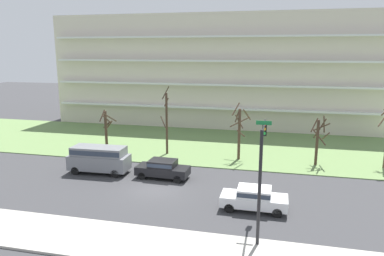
# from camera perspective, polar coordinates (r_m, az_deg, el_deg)

# --- Properties ---
(ground) EXTENTS (160.00, 160.00, 0.00)m
(ground) POSITION_cam_1_polar(r_m,az_deg,el_deg) (28.36, -5.82, -9.60)
(ground) COLOR #38383A
(sidewalk_curb_near) EXTENTS (80.00, 4.00, 0.15)m
(sidewalk_curb_near) POSITION_cam_1_polar(r_m,az_deg,el_deg) (21.66, -13.01, -16.91)
(sidewalk_curb_near) COLOR #ADA89E
(sidewalk_curb_near) RESTS_ON ground
(grass_lawn_strip) EXTENTS (80.00, 16.00, 0.08)m
(grass_lawn_strip) POSITION_cam_1_polar(r_m,az_deg,el_deg) (41.17, 0.51, -2.52)
(grass_lawn_strip) COLOR #66844C
(grass_lawn_strip) RESTS_ON ground
(apartment_building) EXTENTS (44.71, 14.40, 15.26)m
(apartment_building) POSITION_cam_1_polar(r_m,az_deg,el_deg) (54.36, 3.99, 9.15)
(apartment_building) COLOR beige
(apartment_building) RESTS_ON ground
(tree_far_left) EXTENTS (1.72, 1.87, 4.40)m
(tree_far_left) POSITION_cam_1_polar(r_m,az_deg,el_deg) (38.80, -13.39, -0.10)
(tree_far_left) COLOR #423023
(tree_far_left) RESTS_ON ground
(tree_left) EXTENTS (0.87, 1.21, 6.97)m
(tree_left) POSITION_cam_1_polar(r_m,az_deg,el_deg) (36.56, -4.05, 0.93)
(tree_left) COLOR #423023
(tree_left) RESTS_ON ground
(tree_center) EXTENTS (2.11, 2.13, 5.57)m
(tree_center) POSITION_cam_1_polar(r_m,az_deg,el_deg) (34.99, 7.51, -0.39)
(tree_center) COLOR #4C3828
(tree_center) RESTS_ON ground
(tree_right) EXTENTS (1.75, 1.83, 4.84)m
(tree_right) POSITION_cam_1_polar(r_m,az_deg,el_deg) (35.04, 19.35, -1.57)
(tree_right) COLOR #423023
(tree_right) RESTS_ON ground
(van_gray_near_left) EXTENTS (5.26, 2.15, 2.36)m
(van_gray_near_left) POSITION_cam_1_polar(r_m,az_deg,el_deg) (32.37, -14.48, -4.54)
(van_gray_near_left) COLOR slate
(van_gray_near_left) RESTS_ON ground
(sedan_black_center_left) EXTENTS (4.47, 1.99, 1.57)m
(sedan_black_center_left) POSITION_cam_1_polar(r_m,az_deg,el_deg) (30.34, -4.66, -6.34)
(sedan_black_center_left) COLOR black
(sedan_black_center_left) RESTS_ON ground
(sedan_white_center_right) EXTENTS (4.41, 1.84, 1.57)m
(sedan_white_center_right) POSITION_cam_1_polar(r_m,az_deg,el_deg) (24.82, 9.78, -10.81)
(sedan_white_center_right) COLOR white
(sedan_white_center_right) RESTS_ON ground
(traffic_signal_mast) EXTENTS (0.90, 4.91, 6.53)m
(traffic_signal_mast) POSITION_cam_1_polar(r_m,az_deg,el_deg) (20.76, 10.96, -5.02)
(traffic_signal_mast) COLOR black
(traffic_signal_mast) RESTS_ON ground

